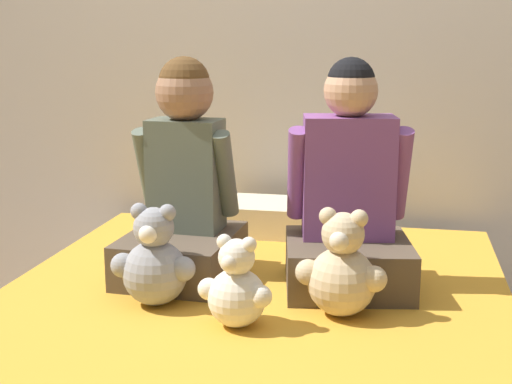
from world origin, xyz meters
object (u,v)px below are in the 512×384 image
child_on_right (348,201)px  teddy_bear_between_children (236,289)px  child_on_left (184,190)px  teddy_bear_held_by_right_child (342,271)px  pillow_at_headboard (289,218)px  teddy_bear_held_by_left_child (155,263)px

child_on_right → teddy_bear_between_children: size_ratio=2.79×
child_on_right → teddy_bear_between_children: bearing=-134.2°
child_on_left → teddy_bear_held_by_right_child: size_ratio=2.30×
child_on_left → teddy_bear_between_children: 0.47m
child_on_left → teddy_bear_between_children: child_on_left is taller
pillow_at_headboard → teddy_bear_held_by_left_child: bearing=-107.0°
teddy_bear_between_children → teddy_bear_held_by_right_child: bearing=37.2°
pillow_at_headboard → teddy_bear_held_by_right_child: bearing=-71.2°
child_on_left → teddy_bear_between_children: (0.25, -0.36, -0.16)m
teddy_bear_between_children → child_on_right: bearing=66.3°
teddy_bear_held_by_left_child → teddy_bear_held_by_right_child: teddy_bear_held_by_right_child is taller
child_on_left → teddy_bear_held_by_right_child: bearing=-22.9°
teddy_bear_held_by_right_child → pillow_at_headboard: bearing=115.0°
child_on_right → teddy_bear_held_by_left_child: child_on_right is taller
child_on_right → teddy_bear_between_children: child_on_right is taller
child_on_left → teddy_bear_held_by_left_child: 0.30m
child_on_left → teddy_bear_held_by_right_child: 0.57m
teddy_bear_between_children → pillow_at_headboard: teddy_bear_between_children is taller
child_on_left → teddy_bear_between_children: bearing=-53.1°
child_on_right → teddy_bear_held_by_left_child: size_ratio=2.34×
child_on_right → teddy_bear_held_by_right_child: child_on_right is taller
teddy_bear_held_by_left_child → pillow_at_headboard: teddy_bear_held_by_left_child is taller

